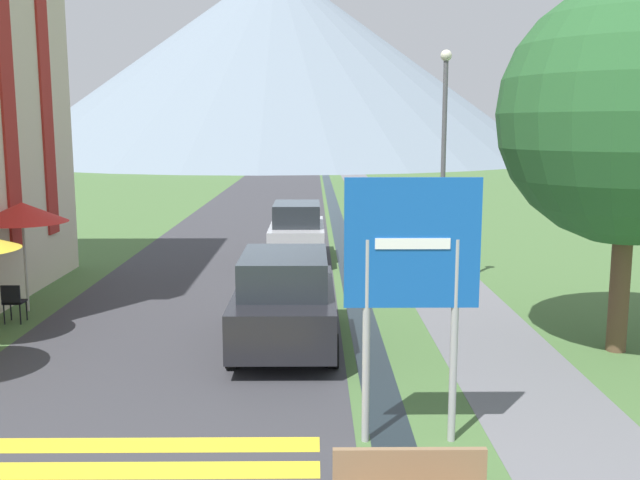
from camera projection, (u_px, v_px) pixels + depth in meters
ground_plane at (309, 246)px, 25.04m from camera, size 160.00×160.00×0.00m
road at (259, 212)px, 34.89m from camera, size 6.40×60.00×0.01m
footpath at (384, 212)px, 34.95m from camera, size 2.20×60.00×0.01m
drainage_channel at (335, 212)px, 34.93m from camera, size 0.60×60.00×0.00m
crosswalk_marking at (97, 471)px, 8.67m from camera, size 5.44×1.84×0.01m
mountain_distant at (277, 62)px, 93.33m from camera, size 69.80×69.80×25.09m
road_sign at (412, 270)px, 9.14m from camera, size 1.74×0.11×3.52m
parked_car_near at (285, 300)px, 13.48m from camera, size 1.95×4.23×1.82m
parked_car_far at (297, 232)px, 22.23m from camera, size 1.76×3.94×1.82m
cafe_chair_far_left at (13, 300)px, 15.11m from camera, size 0.40×0.40×0.85m
cafe_umbrella_rear_red at (22, 213)px, 15.83m from camera, size 1.98×1.98×2.49m
streetlamp at (444, 153)px, 17.83m from camera, size 0.28×0.28×6.01m
tree_by_path at (631, 114)px, 12.66m from camera, size 4.72×4.72×6.74m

